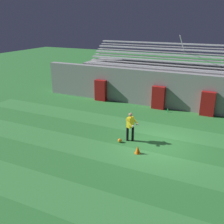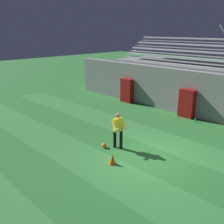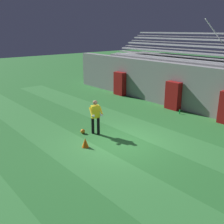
{
  "view_description": "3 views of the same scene",
  "coord_description": "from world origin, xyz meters",
  "px_view_note": "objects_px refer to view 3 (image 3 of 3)",
  "views": [
    {
      "loc": [
        3.24,
        -12.83,
        6.53
      ],
      "look_at": [
        -2.69,
        -0.38,
        1.61
      ],
      "focal_mm": 42.0,
      "sensor_mm": 36.0,
      "label": 1
    },
    {
      "loc": [
        6.03,
        -8.08,
        5.19
      ],
      "look_at": [
        -1.82,
        -0.41,
        1.72
      ],
      "focal_mm": 42.0,
      "sensor_mm": 36.0,
      "label": 2
    },
    {
      "loc": [
        7.82,
        -7.23,
        4.82
      ],
      "look_at": [
        -0.79,
        0.1,
        1.24
      ],
      "focal_mm": 42.0,
      "sensor_mm": 36.0,
      "label": 3
    }
  ],
  "objects_px": {
    "goalkeeper": "(95,115)",
    "traffic_cone": "(85,143)",
    "soccer_ball": "(83,131)",
    "water_bottle": "(180,112)",
    "padding_pillar_gate_left": "(173,96)",
    "padding_pillar_far_left": "(120,84)"
  },
  "relations": [
    {
      "from": "goalkeeper",
      "to": "traffic_cone",
      "type": "xyz_separation_m",
      "value": [
        0.9,
        -1.24,
        -0.74
      ]
    },
    {
      "from": "soccer_ball",
      "to": "water_bottle",
      "type": "height_order",
      "value": "water_bottle"
    },
    {
      "from": "padding_pillar_gate_left",
      "to": "padding_pillar_far_left",
      "type": "height_order",
      "value": "same"
    },
    {
      "from": "padding_pillar_gate_left",
      "to": "traffic_cone",
      "type": "distance_m",
      "value": 7.52
    },
    {
      "from": "goalkeeper",
      "to": "traffic_cone",
      "type": "distance_m",
      "value": 1.71
    },
    {
      "from": "water_bottle",
      "to": "soccer_ball",
      "type": "bearing_deg",
      "value": -100.65
    },
    {
      "from": "soccer_ball",
      "to": "water_bottle",
      "type": "distance_m",
      "value": 6.28
    },
    {
      "from": "padding_pillar_far_left",
      "to": "goalkeeper",
      "type": "xyz_separation_m",
      "value": [
        5.14,
        -6.17,
        0.08
      ]
    },
    {
      "from": "goalkeeper",
      "to": "padding_pillar_gate_left",
      "type": "bearing_deg",
      "value": 91.55
    },
    {
      "from": "padding_pillar_far_left",
      "to": "traffic_cone",
      "type": "distance_m",
      "value": 9.59
    },
    {
      "from": "padding_pillar_far_left",
      "to": "goalkeeper",
      "type": "bearing_deg",
      "value": -50.24
    },
    {
      "from": "water_bottle",
      "to": "goalkeeper",
      "type": "bearing_deg",
      "value": -97.08
    },
    {
      "from": "padding_pillar_far_left",
      "to": "goalkeeper",
      "type": "relative_size",
      "value": 1.04
    },
    {
      "from": "padding_pillar_gate_left",
      "to": "goalkeeper",
      "type": "relative_size",
      "value": 1.04
    },
    {
      "from": "padding_pillar_far_left",
      "to": "traffic_cone",
      "type": "xyz_separation_m",
      "value": [
        6.04,
        -7.41,
        -0.66
      ]
    },
    {
      "from": "water_bottle",
      "to": "padding_pillar_far_left",
      "type": "bearing_deg",
      "value": 175.61
    },
    {
      "from": "padding_pillar_far_left",
      "to": "soccer_ball",
      "type": "distance_m",
      "value": 8.15
    },
    {
      "from": "soccer_ball",
      "to": "traffic_cone",
      "type": "height_order",
      "value": "traffic_cone"
    },
    {
      "from": "padding_pillar_gate_left",
      "to": "traffic_cone",
      "type": "bearing_deg",
      "value": -81.78
    },
    {
      "from": "padding_pillar_far_left",
      "to": "water_bottle",
      "type": "xyz_separation_m",
      "value": [
        5.85,
        -0.45,
        -0.75
      ]
    },
    {
      "from": "padding_pillar_gate_left",
      "to": "padding_pillar_far_left",
      "type": "distance_m",
      "value": 4.97
    },
    {
      "from": "padding_pillar_gate_left",
      "to": "traffic_cone",
      "type": "height_order",
      "value": "padding_pillar_gate_left"
    }
  ]
}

